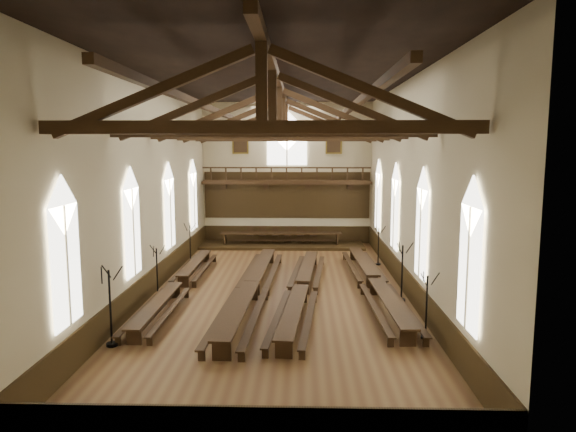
{
  "coord_description": "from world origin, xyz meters",
  "views": [
    {
      "loc": [
        1.04,
        -23.61,
        6.9
      ],
      "look_at": [
        0.38,
        1.5,
        3.49
      ],
      "focal_mm": 32.0,
      "sensor_mm": 36.0,
      "label": 1
    }
  ],
  "objects_px": {
    "dais": "(281,245)",
    "candelabrum_left_far": "(190,251)",
    "candelabrum_right_far": "(378,253)",
    "candelabrum_left_mid": "(157,282)",
    "candelabrum_right_near": "(426,319)",
    "refectory_row_c": "(302,287)",
    "refectory_row_d": "(374,280)",
    "refectory_row_b": "(252,285)",
    "candelabrum_right_mid": "(402,283)",
    "high_table": "(281,234)",
    "refectory_row_a": "(179,283)",
    "candelabrum_left_near": "(111,322)"
  },
  "relations": [
    {
      "from": "dais",
      "to": "candelabrum_right_far",
      "type": "distance_m",
      "value": 8.05
    },
    {
      "from": "candelabrum_left_mid",
      "to": "candelabrum_right_near",
      "type": "xyz_separation_m",
      "value": [
        11.1,
        -4.77,
        0.0
      ]
    },
    {
      "from": "candelabrum_right_near",
      "to": "candelabrum_right_mid",
      "type": "height_order",
      "value": "candelabrum_right_mid"
    },
    {
      "from": "dais",
      "to": "high_table",
      "type": "distance_m",
      "value": 0.76
    },
    {
      "from": "refectory_row_b",
      "to": "candelabrum_right_far",
      "type": "bearing_deg",
      "value": 45.05
    },
    {
      "from": "refectory_row_b",
      "to": "candelabrum_left_mid",
      "type": "relative_size",
      "value": 6.04
    },
    {
      "from": "candelabrum_right_near",
      "to": "candelabrum_left_far",
      "type": "bearing_deg",
      "value": 133.32
    },
    {
      "from": "dais",
      "to": "candelabrum_left_far",
      "type": "bearing_deg",
      "value": -134.34
    },
    {
      "from": "refectory_row_a",
      "to": "refectory_row_d",
      "type": "bearing_deg",
      "value": 2.67
    },
    {
      "from": "refectory_row_d",
      "to": "candelabrum_right_near",
      "type": "relative_size",
      "value": 5.82
    },
    {
      "from": "refectory_row_c",
      "to": "candelabrum_right_far",
      "type": "relative_size",
      "value": 6.18
    },
    {
      "from": "refectory_row_b",
      "to": "refectory_row_d",
      "type": "xyz_separation_m",
      "value": [
        5.74,
        1.16,
        -0.03
      ]
    },
    {
      "from": "dais",
      "to": "candelabrum_left_far",
      "type": "distance_m",
      "value": 7.44
    },
    {
      "from": "refectory_row_a",
      "to": "candelabrum_right_far",
      "type": "height_order",
      "value": "candelabrum_right_far"
    },
    {
      "from": "candelabrum_left_mid",
      "to": "candelabrum_left_far",
      "type": "bearing_deg",
      "value": 90.0
    },
    {
      "from": "candelabrum_right_far",
      "to": "candelabrum_left_far",
      "type": "bearing_deg",
      "value": 179.41
    },
    {
      "from": "refectory_row_b",
      "to": "high_table",
      "type": "bearing_deg",
      "value": 86.06
    },
    {
      "from": "refectory_row_c",
      "to": "refectory_row_b",
      "type": "bearing_deg",
      "value": 179.35
    },
    {
      "from": "candelabrum_right_far",
      "to": "high_table",
      "type": "bearing_deg",
      "value": 137.54
    },
    {
      "from": "refectory_row_a",
      "to": "candelabrum_left_near",
      "type": "relative_size",
      "value": 4.76
    },
    {
      "from": "refectory_row_c",
      "to": "refectory_row_d",
      "type": "relative_size",
      "value": 1.0
    },
    {
      "from": "candelabrum_left_far",
      "to": "candelabrum_right_far",
      "type": "bearing_deg",
      "value": -0.59
    },
    {
      "from": "refectory_row_b",
      "to": "candelabrum_left_near",
      "type": "relative_size",
      "value": 5.17
    },
    {
      "from": "refectory_row_a",
      "to": "candelabrum_right_mid",
      "type": "height_order",
      "value": "candelabrum_right_mid"
    },
    {
      "from": "refectory_row_a",
      "to": "candelabrum_left_mid",
      "type": "height_order",
      "value": "candelabrum_left_mid"
    },
    {
      "from": "dais",
      "to": "candelabrum_right_near",
      "type": "distance_m",
      "value": 18.08
    },
    {
      "from": "refectory_row_b",
      "to": "candelabrum_left_far",
      "type": "height_order",
      "value": "candelabrum_left_far"
    },
    {
      "from": "candelabrum_left_mid",
      "to": "candelabrum_right_far",
      "type": "bearing_deg",
      "value": 31.84
    },
    {
      "from": "candelabrum_right_far",
      "to": "candelabrum_left_mid",
      "type": "bearing_deg",
      "value": -148.16
    },
    {
      "from": "candelabrum_left_near",
      "to": "refectory_row_c",
      "type": "bearing_deg",
      "value": 41.39
    },
    {
      "from": "refectory_row_b",
      "to": "dais",
      "type": "distance_m",
      "value": 12.23
    },
    {
      "from": "candelabrum_right_near",
      "to": "refectory_row_d",
      "type": "bearing_deg",
      "value": 99.52
    },
    {
      "from": "refectory_row_c",
      "to": "candelabrum_left_mid",
      "type": "relative_size",
      "value": 5.83
    },
    {
      "from": "refectory_row_d",
      "to": "candelabrum_right_near",
      "type": "distance_m",
      "value": 6.14
    },
    {
      "from": "high_table",
      "to": "candelabrum_left_far",
      "type": "xyz_separation_m",
      "value": [
        -5.18,
        -5.3,
        -0.12
      ]
    },
    {
      "from": "candelabrum_right_near",
      "to": "refectory_row_c",
      "type": "bearing_deg",
      "value": 132.53
    },
    {
      "from": "refectory_row_c",
      "to": "candelabrum_right_mid",
      "type": "xyz_separation_m",
      "value": [
        4.46,
        -0.31,
        0.29
      ]
    },
    {
      "from": "refectory_row_d",
      "to": "candelabrum_left_far",
      "type": "relative_size",
      "value": 5.89
    },
    {
      "from": "refectory_row_c",
      "to": "dais",
      "type": "distance_m",
      "value": 12.31
    },
    {
      "from": "refectory_row_d",
      "to": "candelabrum_left_far",
      "type": "height_order",
      "value": "candelabrum_left_far"
    },
    {
      "from": "candelabrum_right_far",
      "to": "refectory_row_c",
      "type": "bearing_deg",
      "value": -123.26
    },
    {
      "from": "candelabrum_left_mid",
      "to": "candelabrum_right_far",
      "type": "distance_m",
      "value": 13.07
    },
    {
      "from": "candelabrum_left_mid",
      "to": "candelabrum_right_far",
      "type": "height_order",
      "value": "candelabrum_left_mid"
    },
    {
      "from": "refectory_row_a",
      "to": "high_table",
      "type": "bearing_deg",
      "value": 68.96
    },
    {
      "from": "candelabrum_right_mid",
      "to": "high_table",
      "type": "bearing_deg",
      "value": 115.3
    },
    {
      "from": "candelabrum_left_near",
      "to": "refectory_row_b",
      "type": "bearing_deg",
      "value": 53.56
    },
    {
      "from": "refectory_row_d",
      "to": "dais",
      "type": "xyz_separation_m",
      "value": [
        -4.9,
        11.02,
        -0.45
      ]
    },
    {
      "from": "refectory_row_d",
      "to": "candelabrum_left_near",
      "type": "bearing_deg",
      "value": -145.07
    },
    {
      "from": "refectory_row_d",
      "to": "dais",
      "type": "distance_m",
      "value": 12.07
    },
    {
      "from": "refectory_row_b",
      "to": "candelabrum_left_near",
      "type": "xyz_separation_m",
      "value": [
        -4.34,
        -5.88,
        0.3
      ]
    }
  ]
}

